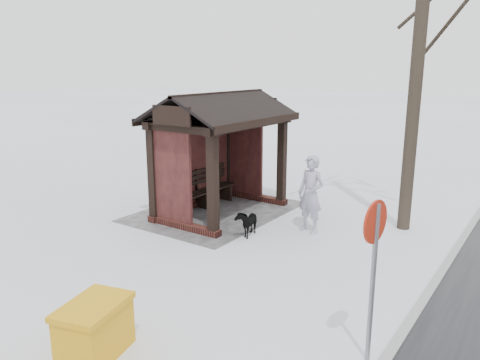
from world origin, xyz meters
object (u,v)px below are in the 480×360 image
at_px(bus_shelter, 216,129).
at_px(dog, 247,222).
at_px(pedestrian, 311,194).
at_px(grit_bin, 95,329).
at_px(road_sign, 374,246).

xyz_separation_m(bus_shelter, dog, (0.98, 1.61, -1.85)).
relative_size(pedestrian, grit_bin, 1.60).
xyz_separation_m(grit_bin, road_sign, (-1.94, 2.94, 1.19)).
height_order(dog, road_sign, road_sign).
bearing_deg(dog, road_sign, -50.29).
relative_size(bus_shelter, pedestrian, 2.03).
relative_size(bus_shelter, road_sign, 1.68).
bearing_deg(bus_shelter, grit_bin, 23.13).
height_order(grit_bin, road_sign, road_sign).
bearing_deg(grit_bin, dog, 175.17).
bearing_deg(road_sign, pedestrian, -136.66).
distance_m(dog, grit_bin, 4.94).
xyz_separation_m(bus_shelter, grit_bin, (5.84, 2.49, -1.79)).
bearing_deg(pedestrian, road_sign, -43.52).
distance_m(bus_shelter, grit_bin, 6.60).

